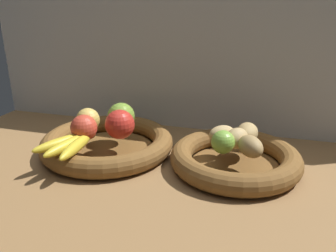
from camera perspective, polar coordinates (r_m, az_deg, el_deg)
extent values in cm
cube|color=olive|center=(86.66, -0.10, -7.68)|extent=(140.00, 90.00, 3.00)
cube|color=silver|center=(106.32, 4.60, 13.93)|extent=(140.00, 3.00, 55.00)
cylinder|color=brown|center=(95.17, -10.18, -4.01)|extent=(25.32, 25.32, 1.00)
torus|color=brown|center=(94.30, -10.26, -2.79)|extent=(36.28, 36.28, 5.40)
cylinder|color=brown|center=(86.48, 11.26, -6.67)|extent=(22.22, 22.22, 1.00)
torus|color=brown|center=(85.52, 11.36, -5.36)|extent=(32.49, 32.49, 5.40)
sphere|color=#DBB756|center=(95.21, -13.48, 1.04)|extent=(6.54, 6.54, 6.54)
sphere|color=#CC422D|center=(88.81, -14.14, -0.30)|extent=(6.87, 6.87, 6.87)
sphere|color=#7AA338|center=(94.64, -7.98, 1.66)|extent=(7.65, 7.65, 7.65)
sphere|color=red|center=(88.12, -8.20, 0.27)|extent=(7.78, 7.78, 7.78)
ellipsoid|color=gold|center=(86.47, -17.45, -2.66)|extent=(10.06, 15.32, 2.80)
ellipsoid|color=gold|center=(84.76, -16.54, -3.03)|extent=(6.12, 16.15, 2.80)
ellipsoid|color=gold|center=(83.49, -15.30, -3.26)|extent=(3.90, 16.07, 2.80)
sphere|color=brown|center=(90.04, -13.03, -1.31)|extent=(2.52, 2.52, 2.52)
ellipsoid|color=tan|center=(87.84, 13.33, -1.12)|extent=(5.82, 8.43, 4.97)
ellipsoid|color=tan|center=(83.41, 11.61, -2.08)|extent=(7.53, 8.15, 5.17)
ellipsoid|color=#A38451|center=(80.05, 13.87, -3.32)|extent=(8.31, 9.03, 4.97)
ellipsoid|color=tan|center=(86.74, 9.18, -1.32)|extent=(8.37, 8.05, 4.37)
sphere|color=#7AAD3D|center=(79.62, 9.29, -2.84)|extent=(5.64, 5.64, 5.64)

